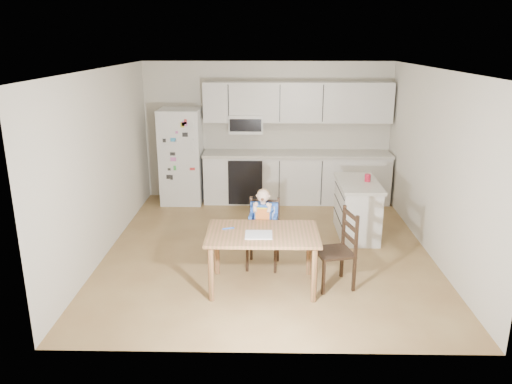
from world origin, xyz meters
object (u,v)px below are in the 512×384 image
object	(u,v)px
refrigerator	(182,156)
chair_booster	(263,219)
kitchen_island	(357,208)
chair_side	(342,244)
dining_table	(263,240)
red_cup	(368,178)

from	to	relation	value
refrigerator	chair_booster	bearing A→B (deg)	-61.04
kitchen_island	chair_side	world-z (taller)	chair_side
kitchen_island	dining_table	distance (m)	2.23
kitchen_island	chair_booster	distance (m)	1.80
kitchen_island	chair_booster	size ratio (longest dim) A/B	1.07
red_cup	chair_side	size ratio (longest dim) A/B	0.12
refrigerator	dining_table	bearing A→B (deg)	-65.81
kitchen_island	dining_table	xyz separation A→B (m)	(-1.41, -1.71, 0.19)
kitchen_island	refrigerator	bearing A→B (deg)	151.18
refrigerator	chair_booster	size ratio (longest dim) A/B	1.61
chair_side	dining_table	bearing A→B (deg)	-99.26
kitchen_island	red_cup	world-z (taller)	red_cup
kitchen_island	chair_booster	xyz separation A→B (m)	(-1.41, -1.10, 0.22)
refrigerator	chair_side	xyz separation A→B (m)	(2.43, -3.24, -0.31)
chair_booster	kitchen_island	bearing A→B (deg)	44.53
dining_table	kitchen_island	bearing A→B (deg)	50.48
kitchen_island	chair_booster	world-z (taller)	chair_booster
kitchen_island	red_cup	bearing A→B (deg)	12.66
chair_booster	chair_side	xyz separation A→B (m)	(0.94, -0.54, -0.10)
red_cup	chair_side	bearing A→B (deg)	-110.00
kitchen_island	chair_side	bearing A→B (deg)	-106.04
red_cup	chair_booster	world-z (taller)	chair_booster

